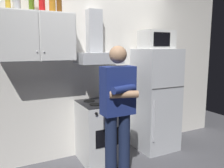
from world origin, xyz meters
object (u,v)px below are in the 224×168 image
at_px(upper_cabinet, 37,37).
at_px(bottle_beer_brown, 59,3).
at_px(refrigerator, 155,100).
at_px(bottle_spice_jar, 8,5).
at_px(cooking_pot, 113,98).
at_px(stove_oven, 101,131).
at_px(bottle_canister_steel, 16,3).
at_px(range_hood, 97,49).
at_px(bottle_soda_red, 42,1).
at_px(bottle_olive_oil, 31,1).
at_px(person_standing, 118,110).
at_px(microwave, 156,40).
at_px(bottle_liquor_amber, 52,2).

height_order(upper_cabinet, bottle_beer_brown, bottle_beer_brown).
xyz_separation_m(refrigerator, bottle_spice_jar, (-2.06, 0.11, 1.31)).
distance_m(cooking_pot, bottle_beer_brown, 1.42).
height_order(stove_oven, bottle_canister_steel, bottle_canister_steel).
relative_size(range_hood, bottle_canister_steel, 3.76).
height_order(upper_cabinet, bottle_canister_steel, bottle_canister_steel).
distance_m(cooking_pot, bottle_spice_jar, 1.72).
bearing_deg(cooking_pot, refrigerator, 8.32).
bearing_deg(refrigerator, bottle_canister_steel, 175.80).
height_order(refrigerator, bottle_soda_red, bottle_soda_red).
bearing_deg(bottle_soda_red, bottle_olive_oil, 151.95).
bearing_deg(upper_cabinet, bottle_olive_oil, 140.20).
xyz_separation_m(person_standing, bottle_beer_brown, (-0.46, 0.74, 1.28)).
bearing_deg(bottle_canister_steel, bottle_olive_oil, 5.85).
relative_size(stove_oven, range_hood, 1.17).
bearing_deg(bottle_canister_steel, bottle_spice_jar, -161.85).
height_order(microwave, cooking_pot, microwave).
bearing_deg(bottle_beer_brown, cooking_pot, -21.46).
xyz_separation_m(range_hood, bottle_liquor_amber, (-0.61, -0.03, 0.58)).
bearing_deg(microwave, bottle_soda_red, 177.17).
bearing_deg(cooking_pot, bottle_beer_brown, 158.54).
distance_m(bottle_soda_red, bottle_canister_steel, 0.29).
bearing_deg(bottle_spice_jar, bottle_canister_steel, 18.15).
distance_m(range_hood, bottle_spice_jar, 1.22).
relative_size(refrigerator, bottle_olive_oil, 5.86).
distance_m(range_hood, person_standing, 1.01).
relative_size(person_standing, bottle_canister_steel, 8.22).
height_order(bottle_liquor_amber, bottle_canister_steel, bottle_liquor_amber).
distance_m(refrigerator, bottle_liquor_amber, 2.08).
height_order(bottle_olive_oil, bottle_canister_steel, bottle_olive_oil).
relative_size(range_hood, bottle_soda_red, 2.86).
distance_m(range_hood, bottle_soda_red, 0.93).
distance_m(microwave, bottle_canister_steel, 2.01).
bearing_deg(bottle_canister_steel, stove_oven, -8.13).
bearing_deg(bottle_liquor_amber, microwave, -2.85).
height_order(refrigerator, microwave, microwave).
relative_size(microwave, cooking_pot, 1.68).
xyz_separation_m(refrigerator, bottle_soda_red, (-1.68, 0.10, 1.37)).
height_order(cooking_pot, bottle_liquor_amber, bottle_liquor_amber).
relative_size(upper_cabinet, bottle_liquor_amber, 3.29).
distance_m(refrigerator, cooking_pot, 0.84).
bearing_deg(cooking_pot, upper_cabinet, 165.27).
xyz_separation_m(stove_oven, bottle_soda_red, (-0.73, 0.10, 1.74)).
relative_size(stove_oven, person_standing, 0.53).
relative_size(cooking_pot, bottle_canister_steel, 1.43).
bearing_deg(cooking_pot, stove_oven, 137.51).
bearing_deg(cooking_pot, bottle_canister_steel, 167.02).
distance_m(bottle_canister_steel, bottle_beer_brown, 0.51).
relative_size(bottle_olive_oil, bottle_liquor_amber, 1.00).
bearing_deg(bottle_canister_steel, bottle_soda_red, -8.58).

